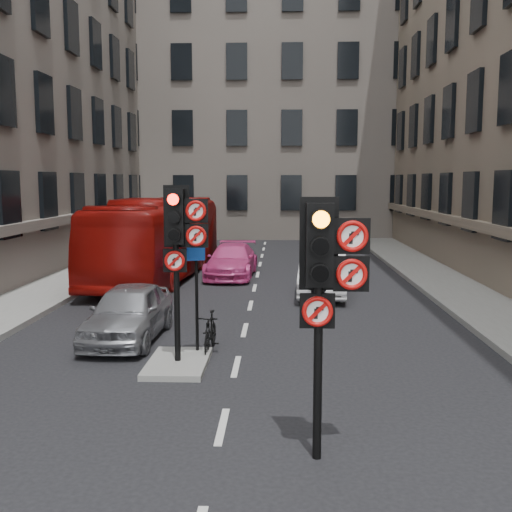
# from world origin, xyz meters

# --- Properties ---
(ground) EXTENTS (120.00, 120.00, 0.00)m
(ground) POSITION_xyz_m (0.00, 0.00, 0.00)
(ground) COLOR black
(ground) RESTS_ON ground
(pavement_left) EXTENTS (3.00, 50.00, 0.16)m
(pavement_left) POSITION_xyz_m (-7.20, 12.00, 0.08)
(pavement_left) COLOR gray
(pavement_left) RESTS_ON ground
(pavement_right) EXTENTS (3.00, 50.00, 0.16)m
(pavement_right) POSITION_xyz_m (7.20, 12.00, 0.08)
(pavement_right) COLOR gray
(pavement_right) RESTS_ON ground
(centre_island) EXTENTS (1.20, 2.00, 0.12)m
(centre_island) POSITION_xyz_m (-1.20, 5.00, 0.06)
(centre_island) COLOR gray
(centre_island) RESTS_ON ground
(building_far) EXTENTS (30.00, 14.00, 20.00)m
(building_far) POSITION_xyz_m (0.00, 38.00, 10.00)
(building_far) COLOR slate
(building_far) RESTS_ON ground
(signal_near) EXTENTS (0.91, 0.40, 3.58)m
(signal_near) POSITION_xyz_m (1.49, 0.99, 2.58)
(signal_near) COLOR black
(signal_near) RESTS_ON ground
(signal_far) EXTENTS (0.91, 0.40, 3.58)m
(signal_far) POSITION_xyz_m (-1.11, 4.99, 2.70)
(signal_far) COLOR black
(signal_far) RESTS_ON centre_island
(car_silver) EXTENTS (1.68, 3.96, 1.34)m
(car_silver) POSITION_xyz_m (-2.71, 7.00, 0.67)
(car_silver) COLOR #929399
(car_silver) RESTS_ON ground
(car_white) EXTENTS (1.84, 4.45, 1.43)m
(car_white) POSITION_xyz_m (2.31, 12.93, 0.72)
(car_white) COLOR silver
(car_white) RESTS_ON ground
(car_pink) EXTENTS (1.98, 4.48, 1.28)m
(car_pink) POSITION_xyz_m (-1.00, 16.43, 0.64)
(car_pink) COLOR #D83F8A
(car_pink) RESTS_ON ground
(bus_red) EXTENTS (3.35, 11.30, 3.11)m
(bus_red) POSITION_xyz_m (-3.80, 16.13, 1.55)
(bus_red) COLOR maroon
(bus_red) RESTS_ON ground
(motorcycle) EXTENTS (0.48, 1.49, 0.88)m
(motorcycle) POSITION_xyz_m (-0.65, 6.06, 0.44)
(motorcycle) COLOR black
(motorcycle) RESTS_ON ground
(motorcyclist) EXTENTS (0.72, 0.55, 1.76)m
(motorcyclist) POSITION_xyz_m (2.03, 10.82, 0.88)
(motorcyclist) COLOR black
(motorcyclist) RESTS_ON ground
(info_sign) EXTENTS (0.39, 0.17, 2.29)m
(info_sign) POSITION_xyz_m (-0.90, 5.73, 1.60)
(info_sign) COLOR black
(info_sign) RESTS_ON centre_island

